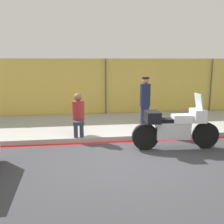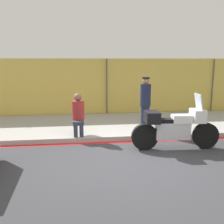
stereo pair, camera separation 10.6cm
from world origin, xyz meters
TOP-DOWN VIEW (x-y plane):
  - ground_plane at (0.00, 0.00)m, footprint 120.00×120.00m
  - sidewalk at (0.00, 3.11)m, footprint 34.56×3.45m
  - curb_paint_stripe at (0.00, 1.29)m, footprint 34.56×0.18m
  - storefront_fence at (-0.00, 4.92)m, footprint 32.83×0.17m
  - motorcycle at (1.38, 0.54)m, footprint 2.39×0.57m
  - officer_standing at (1.00, 2.29)m, footprint 0.34×0.34m
  - person_seated_on_curb at (-1.18, 1.82)m, footprint 0.38×0.65m

SIDE VIEW (x-z plane):
  - ground_plane at x=0.00m, z-range 0.00..0.00m
  - curb_paint_stripe at x=0.00m, z-range 0.00..0.01m
  - sidewalk at x=0.00m, z-range 0.00..0.14m
  - motorcycle at x=1.38m, z-range -0.15..1.36m
  - person_seated_on_curb at x=-1.18m, z-range 0.21..1.45m
  - officer_standing at x=1.00m, z-range 0.17..1.85m
  - storefront_fence at x=0.00m, z-range 0.00..2.43m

